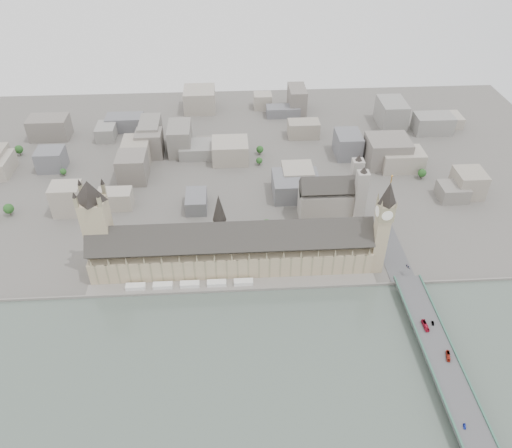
{
  "coord_description": "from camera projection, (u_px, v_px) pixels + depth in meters",
  "views": [
    {
      "loc": [
        1.84,
        -342.34,
        331.95
      ],
      "look_at": [
        24.81,
        43.68,
        32.92
      ],
      "focal_mm": 35.0,
      "sensor_mm": 36.0,
      "label": 1
    }
  ],
  "objects": [
    {
      "name": "embankment_wall",
      "position": [
        233.0,
        291.0,
        460.55
      ],
      "size": [
        600.0,
        1.5,
        3.0
      ],
      "primitive_type": "cube",
      "color": "slate",
      "rests_on": "ground"
    },
    {
      "name": "car_silver",
      "position": [
        433.0,
        323.0,
        417.23
      ],
      "size": [
        2.44,
        4.76,
        1.49
      ],
      "primitive_type": "imported",
      "rotation": [
        0.0,
        0.0,
        -0.2
      ],
      "color": "gray",
      "rests_on": "westminster_bridge"
    },
    {
      "name": "city_skyline_inland",
      "position": [
        228.0,
        140.0,
        655.16
      ],
      "size": [
        720.0,
        360.0,
        38.0
      ],
      "primitive_type": null,
      "color": "gray",
      "rests_on": "ground"
    },
    {
      "name": "river_thames",
      "position": [
        238.0,
        448.0,
        343.01
      ],
      "size": [
        600.0,
        600.0,
        0.0
      ],
      "primitive_type": "plane",
      "color": "#4F5E54",
      "rests_on": "ground"
    },
    {
      "name": "westminster_abbey",
      "position": [
        333.0,
        198.0,
        538.2
      ],
      "size": [
        68.0,
        36.0,
        64.0
      ],
      "color": "gray",
      "rests_on": "ground"
    },
    {
      "name": "car_approach",
      "position": [
        408.0,
        267.0,
        472.43
      ],
      "size": [
        3.32,
        5.65,
        1.54
      ],
      "primitive_type": "imported",
      "rotation": [
        0.0,
        0.0,
        0.23
      ],
      "color": "gray",
      "rests_on": "westminster_bridge"
    },
    {
      "name": "red_bus_north",
      "position": [
        425.0,
        326.0,
        413.93
      ],
      "size": [
        3.25,
        12.24,
        3.39
      ],
      "primitive_type": "imported",
      "rotation": [
        0.0,
        0.0,
        0.03
      ],
      "color": "#B5142C",
      "rests_on": "westminster_bridge"
    },
    {
      "name": "bridge_parapets",
      "position": [
        454.0,
        385.0,
        370.06
      ],
      "size": [
        25.0,
        235.0,
        1.15
      ],
      "primitive_type": null,
      "color": "#386552",
      "rests_on": "westminster_bridge"
    },
    {
      "name": "river_terrace",
      "position": [
        233.0,
        285.0,
        466.78
      ],
      "size": [
        270.0,
        15.0,
        2.0
      ],
      "primitive_type": "cube",
      "color": "slate",
      "rests_on": "ground"
    },
    {
      "name": "palace_of_westminster",
      "position": [
        232.0,
        249.0,
        474.98
      ],
      "size": [
        265.0,
        40.73,
        55.44
      ],
      "color": "tan",
      "rests_on": "ground"
    },
    {
      "name": "westminster_bridge",
      "position": [
        432.0,
        342.0,
        408.69
      ],
      "size": [
        25.0,
        325.0,
        10.25
      ],
      "primitive_type": "cube",
      "color": "#474749",
      "rests_on": "ground"
    },
    {
      "name": "central_tower",
      "position": [
        219.0,
        216.0,
        457.94
      ],
      "size": [
        13.0,
        13.0,
        48.0
      ],
      "color": "gray",
      "rests_on": "ground"
    },
    {
      "name": "elizabeth_tower",
      "position": [
        383.0,
        222.0,
        450.58
      ],
      "size": [
        17.0,
        17.0,
        107.5
      ],
      "color": "tan",
      "rests_on": "ground"
    },
    {
      "name": "victoria_tower",
      "position": [
        97.0,
        222.0,
        454.34
      ],
      "size": [
        30.0,
        30.0,
        100.0
      ],
      "color": "tan",
      "rests_on": "ground"
    },
    {
      "name": "red_bus_south",
      "position": [
        448.0,
        356.0,
        389.92
      ],
      "size": [
        5.01,
        10.61,
        2.88
      ],
      "primitive_type": "imported",
      "rotation": [
        0.0,
        0.0,
        -0.26
      ],
      "color": "#A22314",
      "rests_on": "westminster_bridge"
    },
    {
      "name": "terrace_tents",
      "position": [
        190.0,
        284.0,
        463.46
      ],
      "size": [
        118.0,
        7.0,
        4.0
      ],
      "color": "white",
      "rests_on": "river_terrace"
    },
    {
      "name": "park_trees",
      "position": [
        222.0,
        235.0,
        515.63
      ],
      "size": [
        110.0,
        30.0,
        15.0
      ],
      "primitive_type": null,
      "color": "#1F4318",
      "rests_on": "ground"
    },
    {
      "name": "car_blue",
      "position": [
        465.0,
        426.0,
        343.92
      ],
      "size": [
        3.09,
        4.73,
        1.5
      ],
      "primitive_type": "imported",
      "rotation": [
        0.0,
        0.0,
        -0.33
      ],
      "color": "#1A2CAC",
      "rests_on": "westminster_bridge"
    },
    {
      "name": "ground",
      "position": [
        233.0,
        280.0,
        473.31
      ],
      "size": [
        900.0,
        900.0,
        0.0
      ],
      "primitive_type": "plane",
      "color": "#595651",
      "rests_on": "ground"
    }
  ]
}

